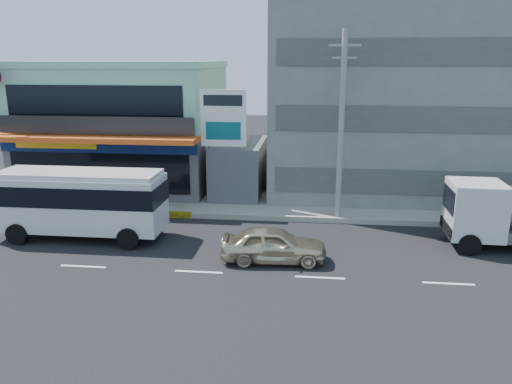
{
  "coord_description": "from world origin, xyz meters",
  "views": [
    {
      "loc": [
        4.5,
        -18.7,
        8.52
      ],
      "look_at": [
        1.85,
        4.85,
        2.2
      ],
      "focal_mm": 35.0,
      "sensor_mm": 36.0,
      "label": 1
    }
  ],
  "objects_px": {
    "utility_pole_near": "(341,127)",
    "concrete_building": "(399,84)",
    "satellite_dish": "(237,143)",
    "shop_building": "(127,128)",
    "billboard": "(223,125)",
    "motorcycle_rider": "(85,210)",
    "minibus": "(81,199)",
    "sedan": "(274,244)"
  },
  "relations": [
    {
      "from": "sedan",
      "to": "motorcycle_rider",
      "type": "relative_size",
      "value": 1.87
    },
    {
      "from": "satellite_dish",
      "to": "shop_building",
      "type": "bearing_deg",
      "value": 159.79
    },
    {
      "from": "concrete_building",
      "to": "motorcycle_rider",
      "type": "relative_size",
      "value": 6.61
    },
    {
      "from": "minibus",
      "to": "motorcycle_rider",
      "type": "distance_m",
      "value": 2.43
    },
    {
      "from": "concrete_building",
      "to": "minibus",
      "type": "bearing_deg",
      "value": -144.95
    },
    {
      "from": "utility_pole_near",
      "to": "motorcycle_rider",
      "type": "xyz_separation_m",
      "value": [
        -13.33,
        -2.04,
        -4.35
      ]
    },
    {
      "from": "utility_pole_near",
      "to": "minibus",
      "type": "xyz_separation_m",
      "value": [
        -12.52,
        -3.99,
        -3.15
      ]
    },
    {
      "from": "shop_building",
      "to": "concrete_building",
      "type": "height_order",
      "value": "concrete_building"
    },
    {
      "from": "concrete_building",
      "to": "motorcycle_rider",
      "type": "bearing_deg",
      "value": -150.91
    },
    {
      "from": "billboard",
      "to": "minibus",
      "type": "height_order",
      "value": "billboard"
    },
    {
      "from": "minibus",
      "to": "sedan",
      "type": "height_order",
      "value": "minibus"
    },
    {
      "from": "satellite_dish",
      "to": "billboard",
      "type": "xyz_separation_m",
      "value": [
        -0.5,
        -1.8,
        1.35
      ]
    },
    {
      "from": "shop_building",
      "to": "billboard",
      "type": "relative_size",
      "value": 1.8
    },
    {
      "from": "minibus",
      "to": "motorcycle_rider",
      "type": "xyz_separation_m",
      "value": [
        -0.81,
        1.95,
        -1.2
      ]
    },
    {
      "from": "satellite_dish",
      "to": "minibus",
      "type": "bearing_deg",
      "value": -130.67
    },
    {
      "from": "utility_pole_near",
      "to": "minibus",
      "type": "height_order",
      "value": "utility_pole_near"
    },
    {
      "from": "billboard",
      "to": "satellite_dish",
      "type": "bearing_deg",
      "value": 74.48
    },
    {
      "from": "utility_pole_near",
      "to": "shop_building",
      "type": "bearing_deg",
      "value": 154.94
    },
    {
      "from": "concrete_building",
      "to": "billboard",
      "type": "xyz_separation_m",
      "value": [
        -10.5,
        -5.8,
        -2.07
      ]
    },
    {
      "from": "concrete_building",
      "to": "utility_pole_near",
      "type": "bearing_deg",
      "value": -117.76
    },
    {
      "from": "sedan",
      "to": "minibus",
      "type": "bearing_deg",
      "value": 75.33
    },
    {
      "from": "billboard",
      "to": "minibus",
      "type": "xyz_separation_m",
      "value": [
        -6.02,
        -5.79,
        -2.93
      ]
    },
    {
      "from": "concrete_building",
      "to": "utility_pole_near",
      "type": "height_order",
      "value": "concrete_building"
    },
    {
      "from": "motorcycle_rider",
      "to": "billboard",
      "type": "bearing_deg",
      "value": 29.35
    },
    {
      "from": "motorcycle_rider",
      "to": "sedan",
      "type": "bearing_deg",
      "value": -20.5
    },
    {
      "from": "shop_building",
      "to": "minibus",
      "type": "xyz_separation_m",
      "value": [
        1.48,
        -10.53,
        -2.0
      ]
    },
    {
      "from": "shop_building",
      "to": "utility_pole_near",
      "type": "relative_size",
      "value": 1.24
    },
    {
      "from": "satellite_dish",
      "to": "motorcycle_rider",
      "type": "distance_m",
      "value": 9.65
    },
    {
      "from": "utility_pole_near",
      "to": "motorcycle_rider",
      "type": "distance_m",
      "value": 14.17
    },
    {
      "from": "shop_building",
      "to": "sedan",
      "type": "bearing_deg",
      "value": -48.53
    },
    {
      "from": "satellite_dish",
      "to": "minibus",
      "type": "relative_size",
      "value": 0.19
    },
    {
      "from": "utility_pole_near",
      "to": "concrete_building",
      "type": "bearing_deg",
      "value": 62.24
    },
    {
      "from": "concrete_building",
      "to": "sedan",
      "type": "height_order",
      "value": "concrete_building"
    },
    {
      "from": "satellite_dish",
      "to": "utility_pole_near",
      "type": "xyz_separation_m",
      "value": [
        6.0,
        -3.6,
        1.57
      ]
    },
    {
      "from": "concrete_building",
      "to": "sedan",
      "type": "distance_m",
      "value": 16.43
    },
    {
      "from": "billboard",
      "to": "minibus",
      "type": "distance_m",
      "value": 8.85
    },
    {
      "from": "utility_pole_near",
      "to": "satellite_dish",
      "type": "bearing_deg",
      "value": 149.04
    },
    {
      "from": "shop_building",
      "to": "satellite_dish",
      "type": "bearing_deg",
      "value": -20.21
    },
    {
      "from": "motorcycle_rider",
      "to": "utility_pole_near",
      "type": "bearing_deg",
      "value": 8.7
    },
    {
      "from": "billboard",
      "to": "minibus",
      "type": "relative_size",
      "value": 0.86
    },
    {
      "from": "billboard",
      "to": "utility_pole_near",
      "type": "distance_m",
      "value": 6.75
    },
    {
      "from": "utility_pole_near",
      "to": "sedan",
      "type": "xyz_separation_m",
      "value": [
        -3.0,
        -5.9,
        -4.38
      ]
    }
  ]
}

